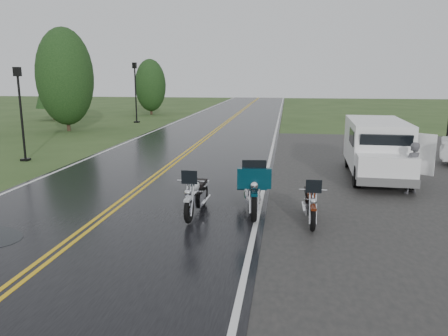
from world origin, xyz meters
name	(u,v)px	position (x,y,z in m)	size (l,w,h in m)	color
ground	(97,222)	(0.00, 0.00, 0.00)	(120.00, 120.00, 0.00)	#2D471E
road	(189,151)	(0.00, 10.00, 0.02)	(8.00, 100.00, 0.04)	black
motorcycle_red	(313,209)	(5.09, -0.05, 0.57)	(0.70, 1.93, 1.14)	#4F1909
motorcycle_teal	(254,194)	(3.74, 0.38, 0.74)	(0.91, 2.51, 1.48)	#052B37
motorcycle_silver	(189,200)	(2.24, 0.08, 0.62)	(0.76, 2.08, 1.23)	#B4B8BC
van_white	(359,157)	(6.69, 4.25, 1.00)	(1.90, 5.07, 1.99)	white
person_at_van	(412,169)	(8.14, 3.71, 0.77)	(0.56, 0.37, 1.54)	#48474C
lamp_post_near_left	(21,114)	(-6.24, 6.93, 1.92)	(0.33, 0.33, 3.84)	black
lamp_post_far_left	(136,93)	(-6.68, 21.93, 2.22)	(0.38, 0.38, 4.44)	black
tree_left_mid	(66,87)	(-9.29, 16.51, 2.73)	(3.49, 3.49, 5.46)	#1E3D19
tree_left_far	(151,91)	(-7.71, 28.81, 2.10)	(2.73, 2.73, 4.19)	#1E3D19
pine_left_far	(52,85)	(-13.80, 22.88, 2.73)	(2.62, 2.62, 5.46)	#1E3D19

